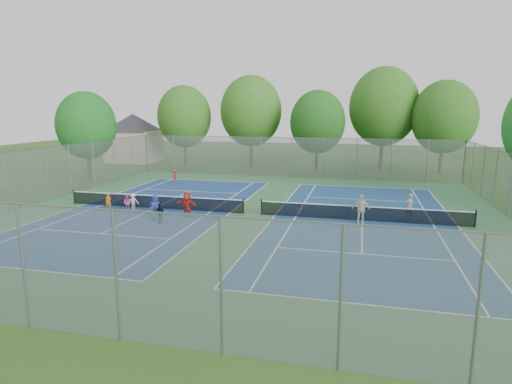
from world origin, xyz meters
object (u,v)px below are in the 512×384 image
ball_hopper (152,211)px  ball_crate (165,213)px  net_left (154,202)px  instructor (409,206)px  net_right (362,214)px

ball_hopper → ball_crate: bearing=20.5°
net_left → instructor: instructor is taller
net_right → instructor: bearing=26.2°
net_right → instructor: 3.21m
net_right → ball_hopper: 13.35m
net_right → net_left: bearing=180.0°
ball_crate → net_left: bearing=135.0°
net_left → ball_crate: bearing=-45.0°
net_left → ball_crate: size_ratio=41.14×
ball_crate → instructor: instructor is taller
net_left → ball_hopper: (0.77, -1.82, -0.20)m
net_left → net_right: size_ratio=1.00×
net_left → ball_crate: (1.54, -1.54, -0.32)m
net_left → ball_hopper: size_ratio=24.83×
ball_hopper → instructor: bearing=11.3°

